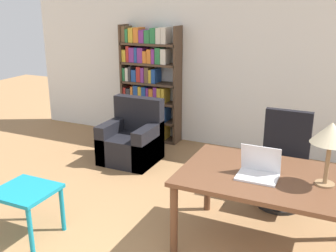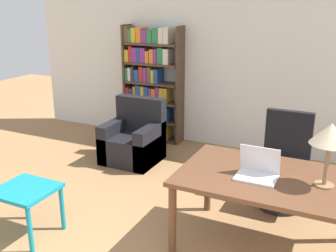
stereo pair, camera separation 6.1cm
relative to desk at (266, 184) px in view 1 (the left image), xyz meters
The scene contains 8 objects.
wall_back 2.61m from the desk, 102.11° to the left, with size 8.00×0.06×2.70m.
desk is the anchor object (origin of this frame).
laptop 0.17m from the desk, 132.84° to the right, with size 0.34×0.26×0.27m.
table_lamp 0.70m from the desk, ahead, with size 0.32×0.32×0.54m.
office_chair 0.98m from the desk, 89.41° to the left, with size 0.53×0.53×1.04m.
side_table_blue 2.22m from the desk, 160.20° to the right, with size 0.54×0.50×0.50m.
armchair 2.51m from the desk, 148.05° to the left, with size 0.73×0.69×0.88m.
bookshelf 3.27m from the desk, 135.95° to the left, with size 0.97×0.28×1.83m.
Camera 1 is at (1.05, -1.13, 2.17)m, focal length 42.00 mm.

